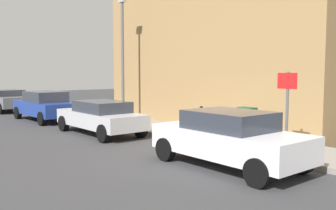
{
  "coord_description": "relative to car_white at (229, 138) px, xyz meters",
  "views": [
    {
      "loc": [
        -7.83,
        -7.43,
        2.42
      ],
      "look_at": [
        1.26,
        3.11,
        1.2
      ],
      "focal_mm": 39.35,
      "sensor_mm": 36.0,
      "label": 1
    }
  ],
  "objects": [
    {
      "name": "car_white",
      "position": [
        0.0,
        0.0,
        0.0
      ],
      "size": [
        2.0,
        4.24,
        1.45
      ],
      "rotation": [
        0.0,
        0.0,
        1.54
      ],
      "color": "silver",
      "rests_on": "ground"
    },
    {
      "name": "utility_cabinet",
      "position": [
        2.47,
        1.31,
        -0.08
      ],
      "size": [
        0.46,
        0.61,
        1.15
      ],
      "color": "#1E4C28",
      "rests_on": "sidewalk"
    },
    {
      "name": "car_silver",
      "position": [
        0.1,
        6.58,
        -0.05
      ],
      "size": [
        1.88,
        4.44,
        1.32
      ],
      "rotation": [
        0.0,
        0.0,
        1.55
      ],
      "color": "#B7B7BC",
      "rests_on": "ground"
    },
    {
      "name": "corner_building",
      "position": [
        7.5,
        5.35,
        4.13
      ],
      "size": [
        7.6,
        11.93,
        9.78
      ],
      "color": "#9E7A4C",
      "rests_on": "ground"
    },
    {
      "name": "sidewalk",
      "position": [
        2.54,
        7.39,
        -0.69
      ],
      "size": [
        2.44,
        30.0,
        0.15
      ],
      "primitive_type": "cube",
      "color": "gray",
      "rests_on": "ground"
    },
    {
      "name": "car_grey",
      "position": [
        0.13,
        18.11,
        -0.04
      ],
      "size": [
        1.97,
        4.28,
        1.36
      ],
      "rotation": [
        0.0,
        0.0,
        1.59
      ],
      "color": "slate",
      "rests_on": "ground"
    },
    {
      "name": "bollard_near_cabinet",
      "position": [
        2.57,
        3.47,
        -0.06
      ],
      "size": [
        0.14,
        0.14,
        1.04
      ],
      "color": "black",
      "rests_on": "sidewalk"
    },
    {
      "name": "lamppost",
      "position": [
        2.47,
        8.52,
        2.54
      ],
      "size": [
        0.2,
        0.44,
        5.72
      ],
      "color": "#59595B",
      "rests_on": "sidewalk"
    },
    {
      "name": "ground",
      "position": [
        0.56,
        1.39,
        -0.76
      ],
      "size": [
        80.0,
        80.0,
        0.0
      ],
      "primitive_type": "plane",
      "color": "#38383A"
    },
    {
      "name": "car_blue",
      "position": [
        0.12,
        12.05,
        0.01
      ],
      "size": [
        1.89,
        4.42,
        1.49
      ],
      "rotation": [
        0.0,
        0.0,
        1.56
      ],
      "color": "navy",
      "rests_on": "ground"
    },
    {
      "name": "street_sign",
      "position": [
        1.79,
        -0.54,
        0.9
      ],
      "size": [
        0.08,
        0.6,
        2.3
      ],
      "color": "#59595B",
      "rests_on": "sidewalk"
    }
  ]
}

